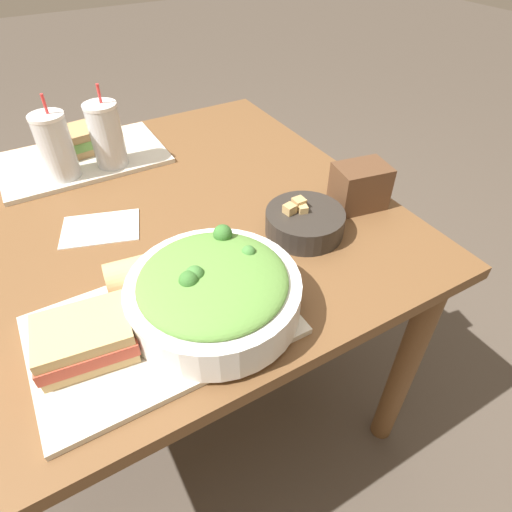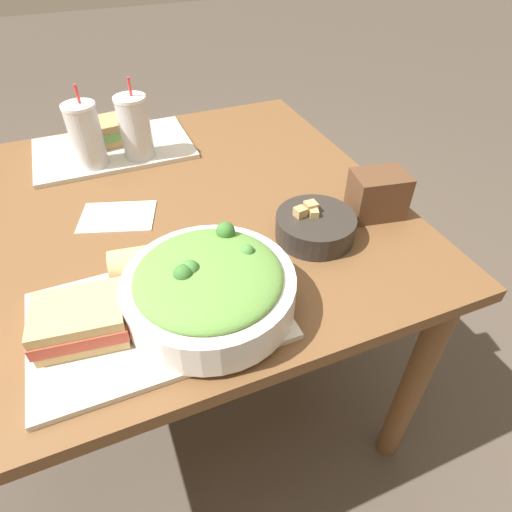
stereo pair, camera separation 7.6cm
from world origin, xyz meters
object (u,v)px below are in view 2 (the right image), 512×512
object	(u,v)px
sandwich_near	(80,321)
napkin_folded	(118,217)
salad_bowl	(209,286)
sandwich_far	(106,132)
drink_cup_red	(135,129)
chip_bag	(378,194)
drink_cup_dark	(87,137)
soup_bowl	(315,226)
baguette_near	(147,263)

from	to	relation	value
sandwich_near	napkin_folded	bearing A→B (deg)	80.16
salad_bowl	napkin_folded	distance (m)	0.37
sandwich_near	sandwich_far	size ratio (longest dim) A/B	0.98
sandwich_far	napkin_folded	size ratio (longest dim) A/B	0.84
sandwich_near	sandwich_far	distance (m)	0.71
sandwich_far	drink_cup_red	xyz separation A→B (m)	(0.07, -0.12, 0.04)
chip_bag	salad_bowl	bearing A→B (deg)	-152.10
salad_bowl	sandwich_near	xyz separation A→B (m)	(-0.21, 0.02, -0.01)
drink_cup_dark	napkin_folded	distance (m)	0.27
soup_bowl	drink_cup_dark	bearing A→B (deg)	129.86
soup_bowl	napkin_folded	distance (m)	0.45
soup_bowl	baguette_near	distance (m)	0.35
sandwich_near	baguette_near	xyz separation A→B (m)	(0.13, 0.10, 0.00)
drink_cup_dark	napkin_folded	size ratio (longest dim) A/B	1.09
soup_bowl	chip_bag	bearing A→B (deg)	7.87
baguette_near	drink_cup_red	world-z (taller)	drink_cup_red
soup_bowl	drink_cup_dark	xyz separation A→B (m)	(-0.40, 0.48, 0.06)
soup_bowl	drink_cup_red	bearing A→B (deg)	120.07
soup_bowl	baguette_near	bearing A→B (deg)	-179.85
napkin_folded	baguette_near	bearing A→B (deg)	-83.09
drink_cup_dark	soup_bowl	bearing A→B (deg)	-50.14
sandwich_far	drink_cup_dark	world-z (taller)	drink_cup_dark
sandwich_far	chip_bag	world-z (taller)	chip_bag
salad_bowl	sandwich_near	bearing A→B (deg)	175.00
salad_bowl	napkin_folded	size ratio (longest dim) A/B	1.53
soup_bowl	sandwich_near	xyz separation A→B (m)	(-0.48, -0.10, 0.02)
sandwich_far	soup_bowl	bearing A→B (deg)	-66.71
sandwich_near	baguette_near	world-z (taller)	baguette_near
baguette_near	sandwich_far	size ratio (longest dim) A/B	0.84
sandwich_far	drink_cup_red	size ratio (longest dim) A/B	0.78
salad_bowl	drink_cup_red	world-z (taller)	drink_cup_red
baguette_near	sandwich_far	bearing A→B (deg)	7.43
drink_cup_dark	chip_bag	world-z (taller)	drink_cup_dark
salad_bowl	napkin_folded	bearing A→B (deg)	107.90
soup_bowl	sandwich_near	bearing A→B (deg)	-168.55
sandwich_far	napkin_folded	bearing A→B (deg)	-102.00
salad_bowl	baguette_near	distance (m)	0.14
sandwich_far	chip_bag	xyz separation A→B (m)	(0.52, -0.57, 0.01)
soup_bowl	salad_bowl	bearing A→B (deg)	-156.65
soup_bowl	drink_cup_red	world-z (taller)	drink_cup_red
sandwich_near	soup_bowl	bearing A→B (deg)	18.44
sandwich_near	sandwich_far	world-z (taller)	same
chip_bag	sandwich_near	bearing A→B (deg)	-159.26
napkin_folded	sandwich_near	bearing A→B (deg)	-106.83
sandwich_near	drink_cup_dark	bearing A→B (deg)	89.27
soup_bowl	napkin_folded	bearing A→B (deg)	148.65
sandwich_far	napkin_folded	xyz separation A→B (m)	(-0.03, -0.37, -0.04)
baguette_near	sandwich_near	bearing A→B (deg)	134.77
baguette_near	chip_bag	xyz separation A→B (m)	(0.52, 0.02, 0.01)
sandwich_near	salad_bowl	bearing A→B (deg)	1.99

